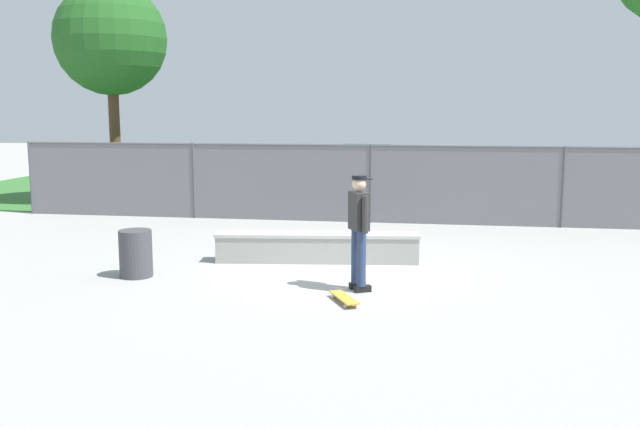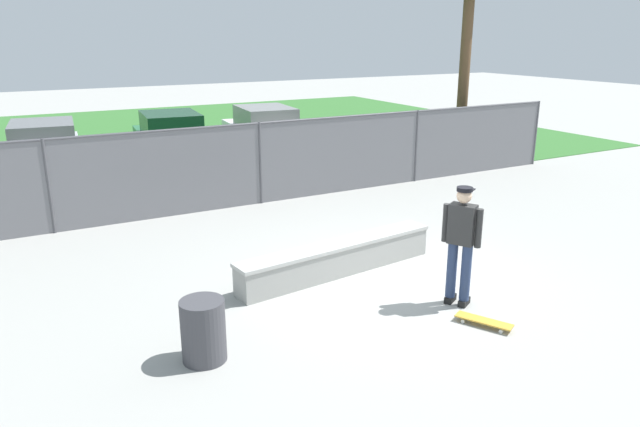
% 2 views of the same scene
% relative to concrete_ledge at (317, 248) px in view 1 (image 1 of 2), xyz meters
% --- Properties ---
extents(ground_plane, '(80.00, 80.00, 0.00)m').
position_rel_concrete_ledge_xyz_m(ground_plane, '(0.59, -0.84, -0.28)').
color(ground_plane, '#9E9E99').
extents(grass_strip, '(30.54, 20.00, 0.02)m').
position_rel_concrete_ledge_xyz_m(grass_strip, '(0.59, 14.97, -0.27)').
color(grass_strip, '#336B2D').
rests_on(grass_strip, ground).
extents(concrete_ledge, '(3.85, 0.93, 0.55)m').
position_rel_concrete_ledge_xyz_m(concrete_ledge, '(0.00, 0.00, 0.00)').
color(concrete_ledge, '#999993').
rests_on(concrete_ledge, ground).
extents(skateboarder, '(0.41, 0.54, 1.84)m').
position_rel_concrete_ledge_xyz_m(skateboarder, '(0.98, -1.91, 0.75)').
color(skateboarder, black).
rests_on(skateboarder, ground).
extents(skateboard, '(0.55, 0.80, 0.09)m').
position_rel_concrete_ledge_xyz_m(skateboard, '(0.84, -2.64, -0.21)').
color(skateboard, gold).
rests_on(skateboard, ground).
extents(chainlink_fence, '(18.61, 0.07, 1.97)m').
position_rel_concrete_ledge_xyz_m(chainlink_fence, '(0.59, 4.67, 0.79)').
color(chainlink_fence, '#4C4C51').
rests_on(chainlink_fence, ground).
extents(tree_near_left, '(3.29, 3.29, 6.52)m').
position_rel_concrete_ledge_xyz_m(tree_near_left, '(-7.33, 7.06, 4.56)').
color(tree_near_left, '#513823').
rests_on(tree_near_left, ground).
extents(car_silver, '(2.32, 4.35, 1.66)m').
position_rel_concrete_ledge_xyz_m(car_silver, '(-3.72, 9.61, 0.56)').
color(car_silver, '#B7BABF').
rests_on(car_silver, ground).
extents(car_green, '(2.32, 4.35, 1.66)m').
position_rel_concrete_ledge_xyz_m(car_green, '(-0.15, 9.83, 0.56)').
color(car_green, '#1E6638').
rests_on(car_green, ground).
extents(car_white, '(2.32, 4.35, 1.66)m').
position_rel_concrete_ledge_xyz_m(car_white, '(2.95, 9.81, 0.56)').
color(car_white, silver).
rests_on(car_white, ground).
extents(trash_bin, '(0.56, 0.56, 0.81)m').
position_rel_concrete_ledge_xyz_m(trash_bin, '(-2.89, -1.61, 0.13)').
color(trash_bin, '#3F3F44').
rests_on(trash_bin, ground).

